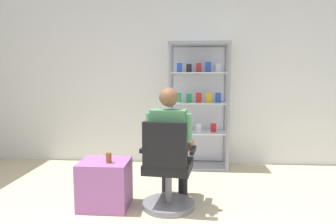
{
  "coord_description": "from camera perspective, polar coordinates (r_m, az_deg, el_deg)",
  "views": [
    {
      "loc": [
        0.3,
        -2.07,
        1.42
      ],
      "look_at": [
        0.03,
        1.47,
        1.0
      ],
      "focal_mm": 33.73,
      "sensor_mm": 36.0,
      "label": 1
    }
  ],
  "objects": [
    {
      "name": "seated_shopkeeper",
      "position": [
        3.43,
        0.44,
        -5.15
      ],
      "size": [
        0.52,
        0.59,
        1.29
      ],
      "color": "black",
      "rests_on": "ground"
    },
    {
      "name": "tea_glass",
      "position": [
        3.37,
        -10.67,
        -8.14
      ],
      "size": [
        0.06,
        0.06,
        0.11
      ],
      "primitive_type": "cylinder",
      "color": "brown",
      "rests_on": "storage_crate"
    },
    {
      "name": "display_cabinet_main",
      "position": [
        4.86,
        5.52,
        1.34
      ],
      "size": [
        0.9,
        0.45,
        1.9
      ],
      "color": "gray",
      "rests_on": "ground"
    },
    {
      "name": "storage_crate",
      "position": [
        3.55,
        -11.3,
        -12.6
      ],
      "size": [
        0.52,
        0.46,
        0.51
      ],
      "primitive_type": "cube",
      "color": "#9E599E",
      "rests_on": "ground"
    },
    {
      "name": "office_chair",
      "position": [
        3.36,
        -0.07,
        -11.04
      ],
      "size": [
        0.59,
        0.56,
        0.96
      ],
      "color": "slate",
      "rests_on": "ground"
    },
    {
      "name": "back_wall",
      "position": [
        5.08,
        0.98,
        5.93
      ],
      "size": [
        6.0,
        0.1,
        2.7
      ],
      "primitive_type": "cube",
      "color": "silver",
      "rests_on": "ground"
    }
  ]
}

